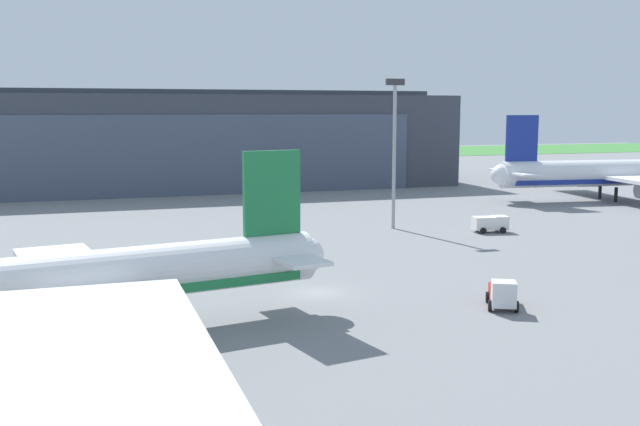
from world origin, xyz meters
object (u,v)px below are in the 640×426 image
(maintenance_hangar, at_px, (200,140))
(fuel_bowser, at_px, (490,223))
(baggage_tug, at_px, (502,294))
(apron_light_mast, at_px, (394,142))
(airliner_near_left, at_px, (71,282))
(airliner_far_left, at_px, (618,174))

(maintenance_hangar, bearing_deg, fuel_bowser, -70.33)
(baggage_tug, height_order, fuel_bowser, baggage_tug)
(apron_light_mast, bearing_deg, maintenance_hangar, 103.05)
(fuel_bowser, distance_m, apron_light_mast, 15.68)
(baggage_tug, bearing_deg, fuel_bowser, 60.20)
(maintenance_hangar, bearing_deg, baggage_tug, -85.92)
(airliner_near_left, relative_size, apron_light_mast, 1.94)
(airliner_near_left, bearing_deg, maintenance_hangar, 76.36)
(airliner_near_left, xyz_separation_m, apron_light_mast, (38.73, 36.12, 7.01))
(airliner_far_left, bearing_deg, maintenance_hangar, 142.50)
(maintenance_hangar, xyz_separation_m, baggage_tug, (7.17, -100.58, -7.92))
(apron_light_mast, bearing_deg, fuel_bowser, -32.28)
(airliner_near_left, bearing_deg, baggage_tug, -2.39)
(maintenance_hangar, distance_m, baggage_tug, 101.15)
(maintenance_hangar, relative_size, fuel_bowser, 21.54)
(apron_light_mast, bearing_deg, baggage_tug, -101.29)
(airliner_near_left, xyz_separation_m, fuel_bowser, (48.98, 29.65, -2.93))
(maintenance_hangar, distance_m, fuel_bowser, 74.37)
(airliner_far_left, relative_size, baggage_tug, 9.98)
(fuel_bowser, xyz_separation_m, apron_light_mast, (-10.25, 6.48, 9.95))
(airliner_far_left, xyz_separation_m, apron_light_mast, (-47.78, -15.26, 6.65))
(baggage_tug, xyz_separation_m, fuel_bowser, (17.72, 30.95, 0.02))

